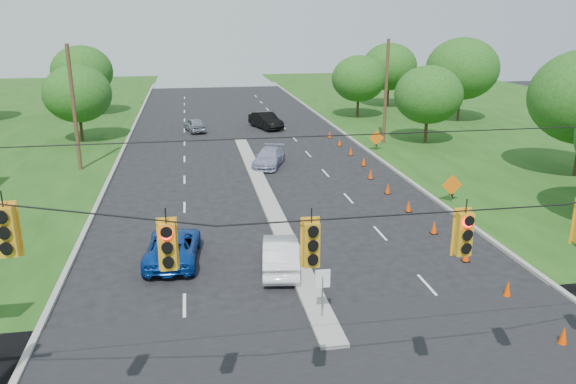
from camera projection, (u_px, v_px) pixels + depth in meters
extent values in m
cube|color=gray|center=(115.00, 168.00, 41.59)|extent=(0.25, 110.00, 0.16)
cube|color=gray|center=(375.00, 157.00, 44.95)|extent=(0.25, 110.00, 0.16)
cube|color=gray|center=(266.00, 198.00, 34.81)|extent=(1.00, 34.00, 0.18)
cylinder|color=gray|center=(322.00, 299.00, 20.43)|extent=(0.06, 0.06, 1.80)
cube|color=white|center=(323.00, 279.00, 20.20)|extent=(0.55, 0.04, 0.70)
cylinder|color=black|center=(403.00, 197.00, 12.04)|extent=(24.00, 0.04, 0.04)
cube|color=yellow|center=(7.00, 232.00, 10.79)|extent=(0.34, 0.24, 1.00)
cube|color=yellow|center=(168.00, 246.00, 11.44)|extent=(0.34, 0.24, 1.00)
cube|color=yellow|center=(311.00, 244.00, 11.99)|extent=(0.34, 0.24, 1.00)
cube|color=yellow|center=(464.00, 234.00, 12.57)|extent=(0.34, 0.24, 1.00)
cylinder|color=#422D1C|center=(74.00, 109.00, 39.86)|extent=(0.28, 0.28, 9.00)
cylinder|color=#422D1C|center=(386.00, 92.00, 48.71)|extent=(0.28, 0.28, 9.00)
cone|color=#F73E00|center=(563.00, 336.00, 19.06)|extent=(0.32, 0.32, 0.70)
cone|color=#F73E00|center=(508.00, 289.00, 22.35)|extent=(0.32, 0.32, 0.70)
cone|color=#F73E00|center=(466.00, 254.00, 25.64)|extent=(0.32, 0.32, 0.70)
cone|color=#F73E00|center=(434.00, 227.00, 28.93)|extent=(0.32, 0.32, 0.70)
cone|color=#F73E00|center=(409.00, 206.00, 32.22)|extent=(0.32, 0.32, 0.70)
cone|color=#F73E00|center=(388.00, 188.00, 35.51)|extent=(0.32, 0.32, 0.70)
cone|color=#F73E00|center=(371.00, 174.00, 38.81)|extent=(0.32, 0.32, 0.70)
cone|color=#F73E00|center=(364.00, 161.00, 42.20)|extent=(0.32, 0.32, 0.70)
cone|color=#F73E00|center=(351.00, 151.00, 45.49)|extent=(0.32, 0.32, 0.70)
cone|color=#F73E00|center=(340.00, 142.00, 48.78)|extent=(0.32, 0.32, 0.70)
cone|color=#F73E00|center=(330.00, 134.00, 52.07)|extent=(0.32, 0.32, 0.70)
cube|color=black|center=(451.00, 195.00, 33.62)|extent=(0.06, 0.58, 0.26)
cube|color=black|center=(451.00, 195.00, 33.62)|extent=(0.06, 0.58, 0.26)
cube|color=orange|center=(452.00, 185.00, 33.44)|extent=(1.27, 0.05, 1.27)
cube|color=black|center=(376.00, 145.00, 46.78)|extent=(0.06, 0.58, 0.26)
cube|color=black|center=(376.00, 145.00, 46.78)|extent=(0.06, 0.58, 0.26)
cube|color=orange|center=(376.00, 138.00, 46.60)|extent=(1.27, 0.05, 1.27)
cylinder|color=black|center=(81.00, 128.00, 49.98)|extent=(0.28, 0.28, 2.52)
ellipsoid|color=#194C14|center=(77.00, 94.00, 49.06)|extent=(5.88, 5.88, 5.04)
cylinder|color=black|center=(86.00, 103.00, 63.70)|extent=(0.28, 0.28, 2.88)
ellipsoid|color=#194C14|center=(82.00, 71.00, 62.65)|extent=(6.72, 6.72, 5.76)
cylinder|color=black|center=(426.00, 130.00, 49.31)|extent=(0.28, 0.28, 2.52)
ellipsoid|color=#194C14|center=(428.00, 95.00, 48.40)|extent=(5.88, 5.88, 5.04)
cylinder|color=black|center=(459.00, 107.00, 59.94)|extent=(0.28, 0.28, 3.24)
ellipsoid|color=#194C14|center=(462.00, 69.00, 58.76)|extent=(7.56, 7.56, 6.48)
cylinder|color=black|center=(388.00, 96.00, 69.67)|extent=(0.28, 0.28, 2.88)
ellipsoid|color=#194C14|center=(389.00, 67.00, 68.63)|extent=(6.72, 6.72, 5.76)
cylinder|color=black|center=(358.00, 107.00, 62.15)|extent=(0.28, 0.28, 2.52)
ellipsoid|color=#194C14|center=(359.00, 79.00, 61.23)|extent=(5.88, 5.88, 5.04)
imported|color=white|center=(280.00, 254.00, 24.71)|extent=(2.13, 4.58, 1.45)
imported|color=navy|center=(173.00, 247.00, 25.63)|extent=(2.70, 5.12, 1.37)
imported|color=#8F92B2|center=(269.00, 157.00, 42.06)|extent=(3.32, 4.95, 1.33)
imported|color=slate|center=(195.00, 125.00, 54.92)|extent=(2.33, 4.13, 1.33)
imported|color=black|center=(266.00, 120.00, 56.44)|extent=(3.19, 5.19, 1.62)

